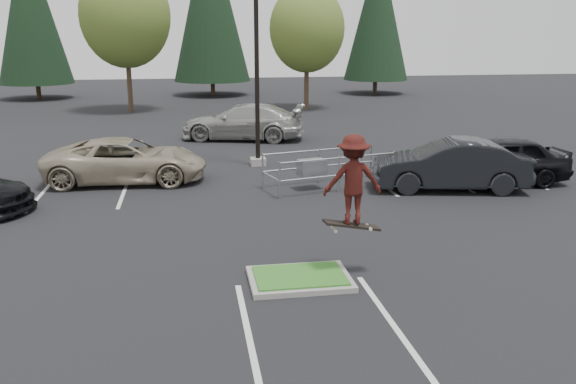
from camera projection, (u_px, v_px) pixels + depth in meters
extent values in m
plane|color=black|center=(300.00, 282.00, 13.28)|extent=(120.00, 120.00, 0.00)
cube|color=gray|center=(300.00, 279.00, 13.27)|extent=(2.20, 1.60, 0.12)
cube|color=#215D1D|center=(300.00, 276.00, 13.25)|extent=(1.95, 1.35, 0.05)
cube|color=silver|center=(125.00, 188.00, 21.15)|extent=(0.12, 5.20, 0.01)
cube|color=silver|center=(44.00, 191.00, 20.72)|extent=(0.12, 5.20, 0.01)
cube|color=silver|center=(375.00, 178.00, 22.58)|extent=(0.12, 5.20, 0.01)
cube|color=silver|center=(443.00, 176.00, 23.01)|extent=(0.12, 5.20, 0.01)
cube|color=silver|center=(510.00, 173.00, 23.44)|extent=(0.12, 5.20, 0.01)
cube|color=silver|center=(253.00, 357.00, 10.21)|extent=(0.12, 6.00, 0.01)
cube|color=silver|center=(407.00, 344.00, 10.64)|extent=(0.12, 6.00, 0.01)
cube|color=gray|center=(258.00, 162.00, 24.77)|extent=(0.60, 0.60, 0.30)
cylinder|color=black|center=(256.00, 39.00, 23.53)|extent=(0.18, 0.18, 10.00)
cylinder|color=#38281C|center=(130.00, 85.00, 40.97)|extent=(0.32, 0.32, 3.50)
ellipsoid|color=#456A27|center=(125.00, 16.00, 39.81)|extent=(5.89, 5.89, 6.77)
sphere|color=#456A27|center=(135.00, 27.00, 39.81)|extent=(3.68, 3.68, 3.68)
sphere|color=#456A27|center=(118.00, 24.00, 40.26)|extent=(4.05, 4.05, 4.05)
cylinder|color=#38281C|center=(306.00, 87.00, 42.26)|extent=(0.32, 0.32, 3.04)
ellipsoid|color=#456A27|center=(307.00, 29.00, 41.26)|extent=(5.12, 5.12, 5.89)
sphere|color=#456A27|center=(316.00, 38.00, 41.23)|extent=(3.20, 3.20, 3.20)
sphere|color=#456A27|center=(299.00, 36.00, 41.68)|extent=(3.52, 3.52, 3.52)
cylinder|color=#38281C|center=(39.00, 91.00, 49.05)|extent=(0.36, 0.36, 1.20)
cone|color=black|center=(30.00, 7.00, 47.39)|extent=(5.72, 5.72, 11.80)
cylinder|color=#38281C|center=(213.00, 88.00, 51.75)|extent=(0.36, 0.36, 1.20)
cylinder|color=#38281C|center=(375.00, 87.00, 53.02)|extent=(0.36, 0.36, 1.20)
cone|color=black|center=(378.00, 12.00, 51.42)|extent=(5.50, 5.50, 11.30)
cylinder|color=#989AA0|center=(280.00, 181.00, 19.64)|extent=(0.06, 0.06, 1.24)
cylinder|color=#989AA0|center=(263.00, 171.00, 20.98)|extent=(0.06, 0.06, 1.24)
cylinder|color=#989AA0|center=(339.00, 174.00, 20.48)|extent=(0.06, 0.06, 1.24)
cylinder|color=#989AA0|center=(319.00, 166.00, 21.82)|extent=(0.06, 0.06, 1.24)
cylinder|color=#989AA0|center=(393.00, 169.00, 21.32)|extent=(0.06, 0.06, 1.24)
cylinder|color=#989AA0|center=(371.00, 161.00, 22.66)|extent=(0.06, 0.06, 1.24)
cylinder|color=#989AA0|center=(339.00, 175.00, 20.49)|extent=(4.20, 1.11, 0.05)
cylinder|color=#989AA0|center=(339.00, 158.00, 20.34)|extent=(4.20, 1.11, 0.05)
cylinder|color=#989AA0|center=(319.00, 166.00, 21.83)|extent=(4.20, 1.11, 0.05)
cylinder|color=#989AA0|center=(319.00, 150.00, 21.67)|extent=(4.20, 1.11, 0.05)
cube|color=#989AA0|center=(312.00, 167.00, 20.86)|extent=(1.03, 0.77, 0.52)
cube|color=black|center=(352.00, 225.00, 13.39)|extent=(1.30, 0.48, 0.30)
cylinder|color=beige|center=(336.00, 231.00, 13.22)|extent=(0.08, 0.05, 0.08)
cylinder|color=beige|center=(333.00, 227.00, 13.47)|extent=(0.08, 0.05, 0.08)
cylinder|color=beige|center=(371.00, 229.00, 13.35)|extent=(0.08, 0.05, 0.08)
cylinder|color=beige|center=(367.00, 225.00, 13.60)|extent=(0.08, 0.05, 0.08)
imported|color=maroon|center=(353.00, 179.00, 13.13)|extent=(1.30, 0.79, 1.96)
imported|color=tan|center=(126.00, 160.00, 21.88)|extent=(5.83, 2.94, 1.58)
imported|color=black|center=(450.00, 165.00, 20.77)|extent=(5.52, 2.84, 1.73)
imported|color=black|center=(497.00, 160.00, 21.60)|extent=(5.08, 2.24, 1.70)
imported|color=#A5A5A0|center=(245.00, 122.00, 30.48)|extent=(6.55, 4.10, 1.77)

